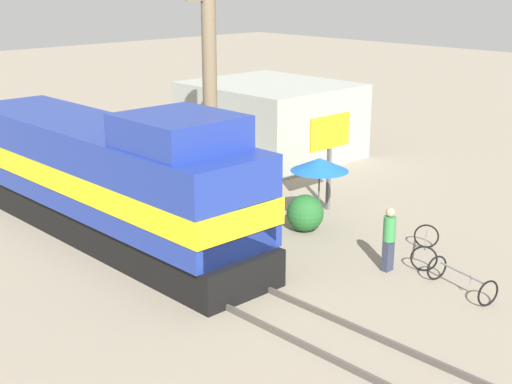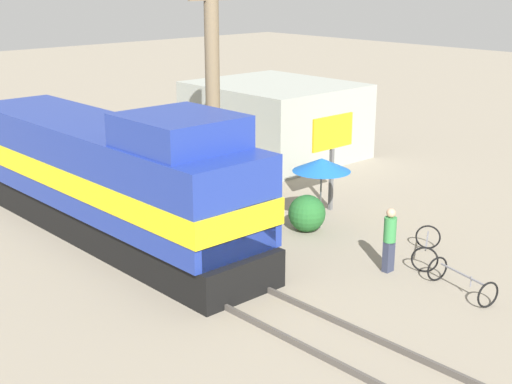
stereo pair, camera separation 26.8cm
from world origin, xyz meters
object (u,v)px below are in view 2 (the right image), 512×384
at_px(vendor_umbrella, 322,165).
at_px(person_bystander, 390,237).
at_px(locomotive, 111,178).
at_px(bicycle, 426,247).
at_px(utility_pole, 213,91).
at_px(billboard_sign, 332,140).
at_px(bicycle_spare, 462,281).

bearing_deg(vendor_umbrella, person_bystander, -108.58).
relative_size(locomotive, bicycle, 6.67).
height_order(locomotive, utility_pole, utility_pole).
bearing_deg(locomotive, billboard_sign, -21.71).
height_order(bicycle, bicycle_spare, bicycle).
height_order(person_bystander, bicycle_spare, person_bystander).
relative_size(locomotive, utility_pole, 1.64).
bearing_deg(bicycle, utility_pole, -22.27).
bearing_deg(vendor_umbrella, utility_pole, 104.59).
bearing_deg(billboard_sign, bicycle_spare, -111.24).
bearing_deg(person_bystander, bicycle_spare, -84.25).
height_order(utility_pole, bicycle_spare, utility_pole).
relative_size(vendor_umbrella, billboard_sign, 0.70).
bearing_deg(utility_pole, bicycle_spare, -89.73).
distance_m(utility_pole, bicycle, 8.81).
bearing_deg(billboard_sign, person_bystander, -121.58).
height_order(vendor_umbrella, person_bystander, vendor_umbrella).
height_order(vendor_umbrella, billboard_sign, billboard_sign).
xyz_separation_m(utility_pole, bicycle_spare, (0.05, -9.81, -3.70)).
relative_size(locomotive, person_bystander, 7.22).
height_order(billboard_sign, bicycle, billboard_sign).
relative_size(utility_pole, bicycle_spare, 4.07).
xyz_separation_m(billboard_sign, person_bystander, (-2.85, -4.64, -1.49)).
distance_m(person_bystander, bicycle, 1.59).
relative_size(vendor_umbrella, bicycle, 1.17).
xyz_separation_m(locomotive, utility_pole, (4.25, 0.27, 2.16)).
xyz_separation_m(billboard_sign, bicycle_spare, (-2.64, -6.78, -2.13)).
distance_m(locomotive, bicycle_spare, 10.58).
bearing_deg(bicycle, bicycle_spare, 115.58).
xyz_separation_m(person_bystander, bicycle, (1.45, -0.23, -0.61)).
distance_m(billboard_sign, bicycle, 5.49).
xyz_separation_m(utility_pole, billboard_sign, (2.68, -3.03, -1.56)).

